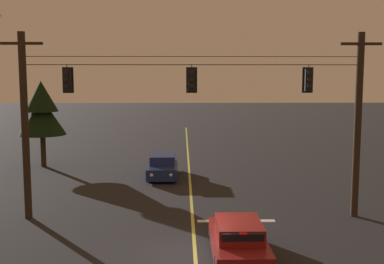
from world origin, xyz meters
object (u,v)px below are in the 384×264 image
(car_oncoming_lead, at_px, (163,166))
(tree_verge_near, at_px, (42,111))
(car_waiting_near_lane, at_px, (238,241))
(traffic_light_left_inner, at_px, (192,80))
(traffic_light_centre, at_px, (309,80))
(traffic_light_leftmost, at_px, (67,80))

(car_oncoming_lead, relative_size, tree_verge_near, 0.75)
(car_waiting_near_lane, distance_m, tree_verge_near, 20.74)
(car_waiting_near_lane, xyz_separation_m, car_oncoming_lead, (-3.15, 13.45, -0.00))
(car_waiting_near_lane, bearing_deg, traffic_light_left_inner, 107.02)
(traffic_light_centre, height_order, car_oncoming_lead, traffic_light_centre)
(car_waiting_near_lane, xyz_separation_m, tree_verge_near, (-11.54, 16.92, 3.23))
(traffic_light_leftmost, relative_size, car_waiting_near_lane, 0.28)
(car_waiting_near_lane, relative_size, car_oncoming_lead, 0.98)
(traffic_light_leftmost, distance_m, car_oncoming_lead, 10.79)
(tree_verge_near, bearing_deg, traffic_light_left_inner, -50.09)
(car_waiting_near_lane, bearing_deg, car_oncoming_lead, 103.18)
(traffic_light_leftmost, height_order, tree_verge_near, traffic_light_leftmost)
(traffic_light_centre, bearing_deg, traffic_light_leftmost, 180.00)
(traffic_light_left_inner, xyz_separation_m, traffic_light_centre, (5.09, 0.00, 0.00))
(traffic_light_left_inner, relative_size, car_oncoming_lead, 0.28)
(traffic_light_centre, distance_m, tree_verge_near, 19.44)
(car_waiting_near_lane, distance_m, car_oncoming_lead, 13.81)
(car_oncoming_lead, xyz_separation_m, tree_verge_near, (-8.39, 3.48, 3.23))
(car_waiting_near_lane, bearing_deg, traffic_light_centre, 54.00)
(traffic_light_centre, relative_size, tree_verge_near, 0.21)
(traffic_light_left_inner, relative_size, traffic_light_centre, 1.00)
(traffic_light_leftmost, height_order, car_oncoming_lead, traffic_light_leftmost)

